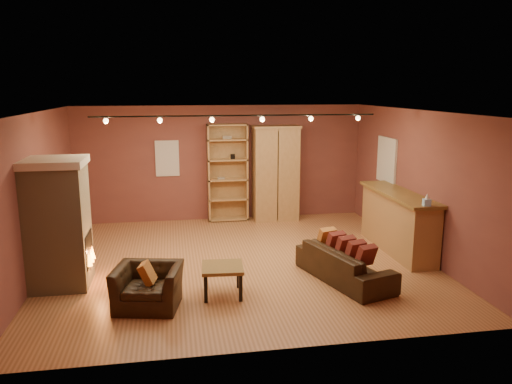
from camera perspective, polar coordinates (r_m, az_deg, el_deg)
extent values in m
plane|color=#945A34|center=(9.47, -1.87, -8.00)|extent=(7.00, 7.00, 0.00)
plane|color=brown|center=(8.92, -1.99, 9.17)|extent=(7.00, 7.00, 0.00)
cube|color=brown|center=(12.27, -4.00, 3.32)|extent=(7.00, 0.02, 2.80)
cube|color=brown|center=(9.30, -23.81, -0.43)|extent=(0.02, 6.50, 2.80)
cube|color=brown|center=(10.17, 18.02, 0.98)|extent=(0.02, 6.50, 2.80)
cube|color=tan|center=(8.72, -21.65, -3.73)|extent=(0.90, 0.90, 2.00)
cube|color=beige|center=(8.51, -22.19, 3.17)|extent=(0.98, 0.98, 0.12)
cube|color=black|center=(8.75, -18.81, -6.19)|extent=(0.10, 0.65, 0.55)
cone|color=orange|center=(8.78, -18.37, -6.93)|extent=(0.10, 0.10, 0.22)
cube|color=silver|center=(12.17, -10.11, 3.80)|extent=(0.56, 0.04, 0.86)
cube|color=tan|center=(12.30, -3.35, 2.33)|extent=(0.97, 0.04, 2.37)
cube|color=tan|center=(12.09, -5.45, 2.13)|extent=(0.04, 0.38, 2.37)
cube|color=tan|center=(12.20, -1.10, 2.26)|extent=(0.04, 0.38, 2.37)
cube|color=gray|center=(12.14, -4.02, 1.57)|extent=(0.18, 0.12, 0.05)
cube|color=black|center=(12.09, -2.68, 4.08)|extent=(0.10, 0.10, 0.12)
cube|color=tan|center=(12.38, -3.20, -3.03)|extent=(0.97, 0.38, 0.04)
cube|color=tan|center=(12.26, -3.23, -0.78)|extent=(0.97, 0.38, 0.03)
cube|color=tan|center=(12.17, -3.26, 1.45)|extent=(0.97, 0.38, 0.04)
cube|color=tan|center=(12.09, -3.28, 3.71)|extent=(0.97, 0.38, 0.04)
cube|color=tan|center=(12.03, -3.31, 5.99)|extent=(0.97, 0.38, 0.04)
cube|color=tan|center=(12.00, -3.33, 7.69)|extent=(0.97, 0.38, 0.04)
cube|color=tan|center=(12.23, 2.24, 2.03)|extent=(1.08, 0.59, 2.26)
cube|color=brown|center=(11.95, 2.52, 1.80)|extent=(0.02, 0.01, 2.16)
cube|color=tan|center=(12.08, 2.28, 7.47)|extent=(1.14, 0.65, 0.06)
cube|color=#AB7F4E|center=(10.33, 15.90, -3.45)|extent=(0.54, 2.39, 1.14)
cube|color=brown|center=(10.20, 16.09, -0.19)|extent=(0.66, 2.51, 0.06)
cube|color=#96C2F0|center=(9.16, 18.93, -1.16)|extent=(0.13, 0.13, 0.11)
cone|color=white|center=(9.14, 18.97, -0.52)|extent=(0.08, 0.08, 0.10)
cube|color=silver|center=(11.36, 14.71, 3.54)|extent=(0.05, 0.90, 1.00)
imported|color=black|center=(8.63, 10.09, -7.52)|extent=(1.11, 2.02, 0.76)
cube|color=maroon|center=(8.15, 12.47, -7.07)|extent=(0.35, 0.31, 0.36)
cube|color=maroon|center=(8.35, 11.28, -6.55)|extent=(0.35, 0.31, 0.36)
cube|color=maroon|center=(8.56, 10.14, -6.05)|extent=(0.35, 0.31, 0.36)
cube|color=maroon|center=(8.77, 9.06, -5.57)|extent=(0.35, 0.31, 0.36)
cube|color=#B96F2F|center=(8.98, 8.04, -5.12)|extent=(0.35, 0.31, 0.36)
imported|color=black|center=(7.68, -12.28, -9.79)|extent=(1.07, 0.81, 0.84)
cube|color=#B96F2F|center=(7.64, -12.31, -9.06)|extent=(0.29, 0.34, 0.34)
cube|color=brown|center=(7.91, -3.86, -8.60)|extent=(0.68, 0.68, 0.05)
cube|color=black|center=(7.73, -5.62, -11.07)|extent=(0.05, 0.05, 0.42)
cube|color=black|center=(7.78, -1.64, -10.86)|extent=(0.05, 0.05, 0.42)
cube|color=black|center=(8.22, -5.90, -9.64)|extent=(0.05, 0.05, 0.42)
cube|color=black|center=(8.27, -2.17, -9.46)|extent=(0.05, 0.05, 0.42)
cylinder|color=black|center=(9.12, -2.16, 8.73)|extent=(5.20, 0.03, 0.03)
sphere|color=#FFD88C|center=(9.11, -16.78, 7.79)|extent=(0.09, 0.09, 0.09)
sphere|color=#FFD88C|center=(9.05, -10.93, 8.05)|extent=(0.09, 0.09, 0.09)
sphere|color=#FFD88C|center=(9.08, -5.06, 8.23)|extent=(0.09, 0.09, 0.09)
sphere|color=#FFD88C|center=(9.20, 0.72, 8.32)|extent=(0.09, 0.09, 0.09)
sphere|color=#FFD88C|center=(9.41, 6.30, 8.33)|extent=(0.09, 0.09, 0.09)
sphere|color=#FFD88C|center=(9.70, 11.58, 8.27)|extent=(0.09, 0.09, 0.09)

